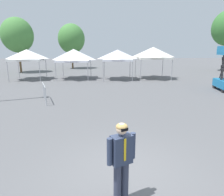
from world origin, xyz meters
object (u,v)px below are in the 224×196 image
at_px(canopy_tent_far_left, 118,55).
at_px(tree_behind_tents_right, 71,39).
at_px(person_foreground, 121,158).
at_px(tree_behind_tents_left, 17,35).
at_px(canopy_tent_left_of_center, 153,53).
at_px(crowd_barrier_by_lift, 44,90).
at_px(canopy_tent_center, 27,55).
at_px(canopy_tent_right_of_center, 74,55).

distance_m(canopy_tent_far_left, tree_behind_tents_right, 14.80).
xyz_separation_m(canopy_tent_far_left, person_foreground, (-1.64, -17.76, -1.52)).
relative_size(tree_behind_tents_left, tree_behind_tents_right, 1.01).
height_order(canopy_tent_left_of_center, crowd_barrier_by_lift, canopy_tent_left_of_center).
height_order(canopy_tent_center, tree_behind_tents_left, tree_behind_tents_left).
xyz_separation_m(canopy_tent_left_of_center, tree_behind_tents_left, (-16.86, 7.17, 2.24)).
bearing_deg(person_foreground, canopy_tent_center, 113.26).
relative_size(canopy_tent_far_left, tree_behind_tents_left, 0.45).
xyz_separation_m(canopy_tent_left_of_center, crowd_barrier_by_lift, (-9.34, -9.54, -2.03)).
bearing_deg(tree_behind_tents_left, canopy_tent_center, -64.09).
height_order(tree_behind_tents_left, tree_behind_tents_right, tree_behind_tents_left).
bearing_deg(person_foreground, canopy_tent_far_left, 84.72).
distance_m(canopy_tent_center, tree_behind_tents_right, 13.13).
relative_size(canopy_tent_far_left, person_foreground, 1.86).
xyz_separation_m(canopy_tent_right_of_center, canopy_tent_left_of_center, (8.61, -0.43, 0.26)).
height_order(canopy_tent_center, canopy_tent_right_of_center, canopy_tent_right_of_center).
bearing_deg(canopy_tent_far_left, tree_behind_tents_left, 149.60).
distance_m(canopy_tent_far_left, canopy_tent_left_of_center, 3.96).
distance_m(canopy_tent_center, crowd_barrier_by_lift, 10.73).
xyz_separation_m(canopy_tent_far_left, tree_behind_tents_right, (-6.38, 13.15, 2.31)).
bearing_deg(canopy_tent_right_of_center, canopy_tent_left_of_center, -2.88).
relative_size(canopy_tent_far_left, tree_behind_tents_right, 0.45).
height_order(canopy_tent_far_left, tree_behind_tents_right, tree_behind_tents_right).
relative_size(tree_behind_tents_right, crowd_barrier_by_lift, 3.62).
relative_size(canopy_tent_far_left, canopy_tent_left_of_center, 0.95).
height_order(tree_behind_tents_left, crowd_barrier_by_lift, tree_behind_tents_left).
height_order(canopy_tent_far_left, crowd_barrier_by_lift, canopy_tent_far_left).
bearing_deg(canopy_tent_far_left, canopy_tent_right_of_center, 169.74).
bearing_deg(tree_behind_tents_right, canopy_tent_right_of_center, -82.08).
bearing_deg(tree_behind_tents_right, person_foreground, -81.28).
bearing_deg(canopy_tent_left_of_center, crowd_barrier_by_lift, -134.40).
bearing_deg(crowd_barrier_by_lift, canopy_tent_right_of_center, 85.78).
distance_m(canopy_tent_center, tree_behind_tents_left, 8.14).
xyz_separation_m(person_foreground, tree_behind_tents_right, (-4.74, 30.91, 3.83)).
distance_m(canopy_tent_far_left, tree_behind_tents_left, 15.19).
bearing_deg(person_foreground, tree_behind_tents_right, 98.72).
relative_size(canopy_tent_center, canopy_tent_far_left, 1.01).
height_order(tree_behind_tents_right, crowd_barrier_by_lift, tree_behind_tents_right).
bearing_deg(person_foreground, crowd_barrier_by_lift, 113.58).
bearing_deg(tree_behind_tents_left, crowd_barrier_by_lift, -65.78).
distance_m(canopy_tent_right_of_center, canopy_tent_far_left, 4.75).
relative_size(canopy_tent_right_of_center, canopy_tent_far_left, 1.10).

